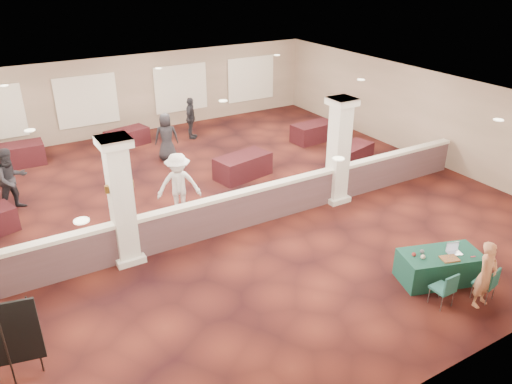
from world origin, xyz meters
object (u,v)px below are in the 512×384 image
conf_chair_side (446,287)px  far_table_back_left (16,155)px  far_table_front_center (243,166)px  far_table_back_right (314,132)px  woman (486,275)px  far_table_back_center (127,137)px  conf_chair_main (489,282)px  far_table_front_right (352,154)px  attendee_a (12,180)px  near_table (439,267)px  attendee_b (179,185)px  attendee_c (191,118)px  attendee_d (166,137)px  easel_board (7,335)px

conf_chair_side → far_table_back_left: size_ratio=0.44×
far_table_front_center → far_table_back_right: 4.56m
conf_chair_side → woman: bearing=-24.9°
conf_chair_side → far_table_back_center: bearing=102.2°
conf_chair_main → far_table_back_right: 10.65m
conf_chair_main → far_table_back_center: (-3.69, 13.54, -0.15)m
far_table_front_right → attendee_a: (-10.94, 2.24, 0.62)m
near_table → far_table_front_center: (-0.99, 7.48, 0.03)m
near_table → far_table_back_right: far_table_back_right is taller
far_table_front_right → attendee_b: attendee_b is taller
near_table → conf_chair_side: 1.01m
conf_chair_main → attendee_a: attendee_a is taller
attendee_c → attendee_a: bearing=150.5°
far_table_back_center → attendee_a: bearing=-141.0°
far_table_back_right → attendee_b: 7.85m
far_table_front_right → attendee_c: (-3.91, 5.39, 0.51)m
near_table → attendee_c: 12.02m
near_table → attendee_b: bearing=141.2°
conf_chair_side → far_table_back_left: 14.85m
near_table → far_table_back_right: 9.73m
attendee_a → conf_chair_side: bearing=-73.5°
conf_chair_side → attendee_d: bearing=100.4°
conf_chair_main → attendee_d: 11.70m
conf_chair_main → attendee_c: bearing=83.9°
attendee_a → attendee_d: bearing=-5.4°
far_table_back_left → far_table_back_right: size_ratio=1.06×
far_table_back_center → attendee_d: (0.81, -2.20, 0.54)m
near_table → attendee_c: (-0.88, 11.98, 0.49)m
conf_chair_side → far_table_back_right: size_ratio=0.47×
attendee_b → conf_chair_side: bearing=-44.1°
conf_chair_main → far_table_back_left: 15.59m
conf_chair_main → far_table_front_center: bearing=87.3°
easel_board → attendee_c: (7.93, 10.42, -0.28)m
far_table_back_center → attendee_d: size_ratio=0.93×
far_table_back_center → attendee_d: 2.41m
far_table_front_center → attendee_a: size_ratio=0.99×
far_table_front_center → far_table_back_left: far_table_back_left is taller
far_table_back_center → attendee_c: attendee_c is taller
conf_chair_side → easel_board: bearing=164.8°
far_table_front_right → far_table_back_left: size_ratio=0.86×
far_table_back_center → attendee_c: 2.62m
attendee_c → easel_board: bearing=179.1°
conf_chair_side → far_table_back_right: 10.66m
conf_chair_main → near_table: bearing=94.3°
woman → far_table_front_center: size_ratio=0.81×
far_table_back_center → attendee_d: attendee_d is taller
far_table_front_center → attendee_b: 3.32m
easel_board → woman: 9.27m
conf_chair_side → attendee_d: size_ratio=0.48×
far_table_back_left → attendee_c: size_ratio=1.12×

